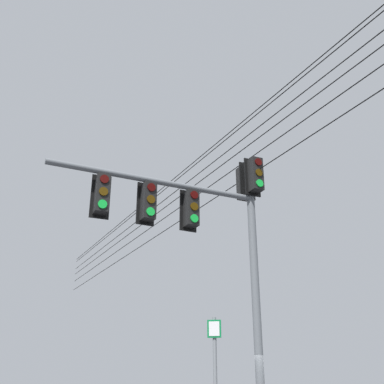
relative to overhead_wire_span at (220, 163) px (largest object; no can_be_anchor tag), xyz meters
name	(u,v)px	position (x,y,z in m)	size (l,w,h in m)	color
signal_mast_assembly	(207,227)	(1.04, 1.53, -2.61)	(5.40, 1.02, 7.42)	slate
overhead_wire_span	(220,163)	(0.00, 0.00, 0.00)	(4.81, 31.30, 1.84)	black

